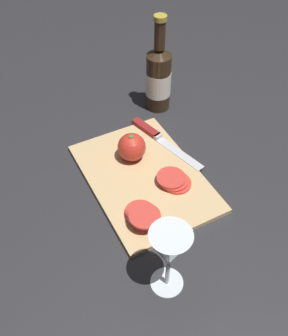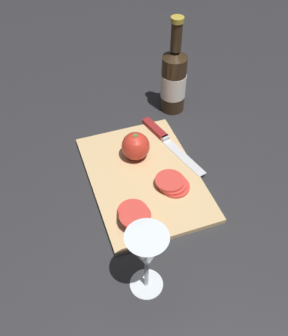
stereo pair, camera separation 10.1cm
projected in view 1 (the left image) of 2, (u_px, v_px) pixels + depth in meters
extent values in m
plane|color=#28282B|center=(127.00, 169.00, 1.07)|extent=(3.00, 3.00, 0.00)
cube|color=tan|center=(144.00, 177.00, 1.04)|extent=(0.40, 0.28, 0.01)
cylinder|color=#332314|center=(158.00, 82.00, 1.20)|extent=(0.08, 0.08, 0.18)
cone|color=#332314|center=(159.00, 52.00, 1.12)|extent=(0.07, 0.07, 0.02)
cylinder|color=#332314|center=(160.00, 35.00, 1.08)|extent=(0.03, 0.03, 0.08)
cylinder|color=#B29933|center=(160.00, 18.00, 1.05)|extent=(0.04, 0.04, 0.01)
cylinder|color=white|center=(158.00, 83.00, 1.20)|extent=(0.08, 0.08, 0.08)
cylinder|color=silver|center=(167.00, 282.00, 0.84)|extent=(0.07, 0.07, 0.00)
cylinder|color=silver|center=(168.00, 273.00, 0.81)|extent=(0.01, 0.01, 0.07)
cone|color=silver|center=(170.00, 250.00, 0.75)|extent=(0.08, 0.08, 0.10)
cone|color=beige|center=(169.00, 260.00, 0.77)|extent=(0.02, 0.02, 0.03)
sphere|color=red|center=(132.00, 147.00, 1.05)|extent=(0.08, 0.08, 0.08)
cylinder|color=#47702D|center=(131.00, 137.00, 1.03)|extent=(0.01, 0.01, 0.01)
cube|color=silver|center=(179.00, 153.00, 1.09)|extent=(0.17, 0.07, 0.00)
cube|color=silver|center=(158.00, 137.00, 1.13)|extent=(0.02, 0.03, 0.01)
cube|color=maroon|center=(146.00, 128.00, 1.16)|extent=(0.10, 0.05, 0.01)
cylinder|color=#D63D33|center=(140.00, 213.00, 0.95)|extent=(0.08, 0.08, 0.01)
cylinder|color=#D63D33|center=(141.00, 213.00, 0.94)|extent=(0.08, 0.08, 0.01)
cylinder|color=#D63D33|center=(142.00, 214.00, 0.93)|extent=(0.08, 0.08, 0.01)
cylinder|color=#D63D33|center=(143.00, 215.00, 0.92)|extent=(0.08, 0.08, 0.01)
cylinder|color=#D63D33|center=(145.00, 216.00, 0.91)|extent=(0.08, 0.08, 0.01)
cylinder|color=#D63D33|center=(177.00, 183.00, 1.01)|extent=(0.08, 0.08, 0.01)
cylinder|color=#D63D33|center=(174.00, 180.00, 1.01)|extent=(0.08, 0.08, 0.01)
cylinder|color=#D63D33|center=(171.00, 178.00, 1.01)|extent=(0.08, 0.08, 0.01)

